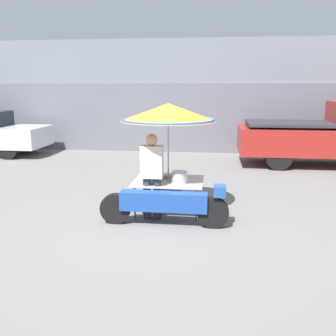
{
  "coord_description": "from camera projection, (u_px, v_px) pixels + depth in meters",
  "views": [
    {
      "loc": [
        0.93,
        -5.95,
        2.34
      ],
      "look_at": [
        0.11,
        0.64,
        0.86
      ],
      "focal_mm": 40.0,
      "sensor_mm": 36.0,
      "label": 1
    }
  ],
  "objects": [
    {
      "name": "shopfront_building",
      "position": [
        190.0,
        96.0,
        13.91
      ],
      "size": [
        28.0,
        2.06,
        3.89
      ],
      "color": "gray",
      "rests_on": "ground"
    },
    {
      "name": "vendor_motorcycle_cart",
      "position": [
        168.0,
        132.0,
        6.61
      ],
      "size": [
        2.2,
        1.7,
        2.02
      ],
      "color": "black",
      "rests_on": "ground"
    },
    {
      "name": "vendor_person",
      "position": [
        152.0,
        172.0,
        6.53
      ],
      "size": [
        0.38,
        0.22,
        1.53
      ],
      "color": "#2D2D33",
      "rests_on": "ground"
    },
    {
      "name": "ground_plane",
      "position": [
        157.0,
        225.0,
        6.38
      ],
      "size": [
        36.0,
        36.0,
        0.0
      ],
      "primitive_type": "plane",
      "color": "slate"
    }
  ]
}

